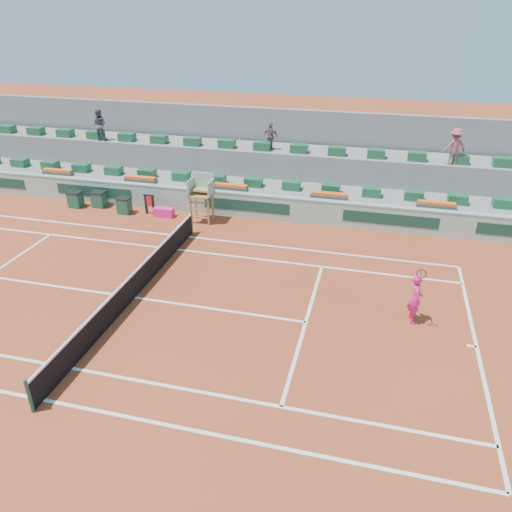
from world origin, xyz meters
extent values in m
plane|color=maroon|center=(0.00, 0.00, 0.00)|extent=(90.00, 90.00, 0.00)
cube|color=gray|center=(0.00, 10.70, 0.60)|extent=(36.00, 4.00, 1.20)
cube|color=gray|center=(0.00, 12.30, 1.30)|extent=(36.00, 2.40, 2.60)
cube|color=gray|center=(0.00, 13.90, 2.20)|extent=(36.00, 0.40, 4.40)
cube|color=#F41F8D|center=(-2.12, 7.52, 0.23)|extent=(1.01, 0.45, 0.45)
imported|color=#4D4C59|center=(-7.51, 11.45, 3.48)|extent=(0.96, 0.81, 1.75)
imported|color=#744D59|center=(2.41, 11.92, 3.31)|extent=(0.89, 0.51, 1.43)
imported|color=#9A4D57|center=(11.66, 11.48, 3.48)|extent=(1.29, 1.01, 1.76)
cube|color=white|center=(11.88, 0.00, 0.01)|extent=(0.12, 10.97, 0.01)
cube|color=white|center=(0.00, -5.49, 0.01)|extent=(23.77, 0.12, 0.01)
cube|color=white|center=(0.00, 5.49, 0.01)|extent=(23.77, 0.12, 0.01)
cube|color=white|center=(0.00, -4.12, 0.01)|extent=(23.77, 0.12, 0.01)
cube|color=white|center=(0.00, 4.12, 0.01)|extent=(23.77, 0.12, 0.01)
cube|color=white|center=(6.40, 0.00, 0.01)|extent=(0.12, 8.23, 0.01)
cube|color=white|center=(0.00, 0.00, 0.01)|extent=(12.80, 0.12, 0.01)
cube|color=white|center=(11.73, 0.00, 0.01)|extent=(0.30, 0.12, 0.01)
cube|color=black|center=(0.00, 0.00, 0.46)|extent=(0.03, 11.87, 0.92)
cube|color=white|center=(0.00, 0.00, 0.95)|extent=(0.06, 11.87, 0.07)
cylinder|color=#1F4938|center=(0.00, -5.94, 0.55)|extent=(0.10, 0.10, 1.10)
cylinder|color=#1F4938|center=(0.00, 5.94, 0.55)|extent=(0.10, 0.10, 1.10)
cube|color=#90B6A2|center=(0.00, 8.50, 0.60)|extent=(36.00, 0.30, 1.20)
cube|color=#7FAB94|center=(0.00, 8.50, 1.23)|extent=(36.00, 0.34, 0.06)
cube|color=#153A2E|center=(-6.50, 8.34, 0.65)|extent=(4.40, 0.02, 0.56)
cube|color=#153A2E|center=(2.00, 8.34, 0.65)|extent=(4.40, 0.02, 0.56)
cube|color=#153A2E|center=(9.00, 8.34, 0.65)|extent=(4.40, 0.02, 0.56)
cube|color=olive|center=(-0.45, 7.05, 0.68)|extent=(0.08, 0.08, 1.35)
cube|color=olive|center=(0.45, 7.05, 0.68)|extent=(0.08, 0.08, 1.35)
cube|color=olive|center=(-0.45, 7.75, 0.68)|extent=(0.08, 0.08, 1.35)
cube|color=olive|center=(0.45, 7.75, 0.68)|extent=(0.08, 0.08, 1.35)
cube|color=olive|center=(0.00, 7.40, 1.39)|extent=(1.10, 0.90, 0.08)
cube|color=#90B6A2|center=(0.00, 7.78, 1.90)|extent=(1.10, 0.08, 1.00)
cube|color=#90B6A2|center=(-0.52, 7.40, 1.75)|extent=(0.06, 0.90, 0.80)
cube|color=#90B6A2|center=(0.52, 7.40, 1.75)|extent=(0.06, 0.90, 0.80)
cube|color=olive|center=(0.00, 7.50, 1.63)|extent=(0.80, 0.60, 0.08)
cube|color=olive|center=(0.00, 7.05, 0.35)|extent=(0.90, 0.08, 0.06)
cube|color=olive|center=(0.00, 7.05, 0.75)|extent=(0.90, 0.08, 0.06)
cube|color=olive|center=(0.00, 7.05, 1.10)|extent=(0.90, 0.08, 0.06)
cube|color=#1B5331|center=(-12.00, 9.80, 1.42)|extent=(0.90, 0.60, 0.44)
cube|color=#1B5331|center=(-10.00, 9.80, 1.42)|extent=(0.90, 0.60, 0.44)
cube|color=#1B5331|center=(-8.00, 9.80, 1.42)|extent=(0.90, 0.60, 0.44)
cube|color=#1B5331|center=(-6.00, 9.80, 1.42)|extent=(0.90, 0.60, 0.44)
cube|color=#1B5331|center=(-4.00, 9.80, 1.42)|extent=(0.90, 0.60, 0.44)
cube|color=#1B5331|center=(-2.00, 9.80, 1.42)|extent=(0.90, 0.60, 0.44)
cube|color=#1B5331|center=(0.00, 9.80, 1.42)|extent=(0.90, 0.60, 0.44)
cube|color=#1B5331|center=(2.00, 9.80, 1.42)|extent=(0.90, 0.60, 0.44)
cube|color=#1B5331|center=(4.00, 9.80, 1.42)|extent=(0.90, 0.60, 0.44)
cube|color=#1B5331|center=(6.00, 9.80, 1.42)|extent=(0.90, 0.60, 0.44)
cube|color=#1B5331|center=(8.00, 9.80, 1.42)|extent=(0.90, 0.60, 0.44)
cube|color=#1B5331|center=(10.00, 9.80, 1.42)|extent=(0.90, 0.60, 0.44)
cube|color=#1B5331|center=(12.00, 9.80, 1.42)|extent=(0.90, 0.60, 0.44)
cube|color=#1B5331|center=(14.00, 9.80, 1.42)|extent=(0.90, 0.60, 0.44)
cube|color=#1B5331|center=(-14.00, 11.70, 2.82)|extent=(0.90, 0.60, 0.44)
cube|color=#1B5331|center=(-12.00, 11.70, 2.82)|extent=(0.90, 0.60, 0.44)
cube|color=#1B5331|center=(-10.00, 11.70, 2.82)|extent=(0.90, 0.60, 0.44)
cube|color=#1B5331|center=(-8.00, 11.70, 2.82)|extent=(0.90, 0.60, 0.44)
cube|color=#1B5331|center=(-6.00, 11.70, 2.82)|extent=(0.90, 0.60, 0.44)
cube|color=#1B5331|center=(-4.00, 11.70, 2.82)|extent=(0.90, 0.60, 0.44)
cube|color=#1B5331|center=(-2.00, 11.70, 2.82)|extent=(0.90, 0.60, 0.44)
cube|color=#1B5331|center=(0.00, 11.70, 2.82)|extent=(0.90, 0.60, 0.44)
cube|color=#1B5331|center=(2.00, 11.70, 2.82)|extent=(0.90, 0.60, 0.44)
cube|color=#1B5331|center=(4.00, 11.70, 2.82)|extent=(0.90, 0.60, 0.44)
cube|color=#1B5331|center=(6.00, 11.70, 2.82)|extent=(0.90, 0.60, 0.44)
cube|color=#1B5331|center=(8.00, 11.70, 2.82)|extent=(0.90, 0.60, 0.44)
cube|color=#1B5331|center=(10.00, 11.70, 2.82)|extent=(0.90, 0.60, 0.44)
cube|color=#1B5331|center=(12.00, 11.70, 2.82)|extent=(0.90, 0.60, 0.44)
cube|color=#1B5331|center=(14.00, 11.70, 2.82)|extent=(0.90, 0.60, 0.44)
cube|color=#464646|center=(-9.00, 9.00, 1.28)|extent=(1.80, 0.36, 0.16)
cube|color=#FF5715|center=(-9.00, 9.00, 1.42)|extent=(1.70, 0.32, 0.12)
cube|color=#464646|center=(-4.00, 9.00, 1.28)|extent=(1.80, 0.36, 0.16)
cube|color=#FF5715|center=(-4.00, 9.00, 1.42)|extent=(1.70, 0.32, 0.12)
cube|color=#464646|center=(1.00, 9.00, 1.28)|extent=(1.80, 0.36, 0.16)
cube|color=#FF5715|center=(1.00, 9.00, 1.42)|extent=(1.70, 0.32, 0.12)
cube|color=#464646|center=(6.00, 9.00, 1.28)|extent=(1.80, 0.36, 0.16)
cube|color=#FF5715|center=(6.00, 9.00, 1.42)|extent=(1.70, 0.32, 0.12)
cube|color=#464646|center=(11.00, 9.00, 1.28)|extent=(1.80, 0.36, 0.16)
cube|color=#FF5715|center=(11.00, 9.00, 1.42)|extent=(1.70, 0.32, 0.12)
cube|color=#184A34|center=(-4.24, 7.39, 0.40)|extent=(0.63, 0.54, 0.80)
cube|color=black|center=(-4.24, 7.39, 0.82)|extent=(0.66, 0.57, 0.04)
cube|color=#184A34|center=(-5.97, 7.90, 0.40)|extent=(0.67, 0.57, 0.80)
cube|color=black|center=(-5.97, 7.90, 0.82)|extent=(0.71, 0.61, 0.04)
cube|color=#184A34|center=(-7.16, 7.57, 0.40)|extent=(0.66, 0.57, 0.80)
cube|color=black|center=(-7.16, 7.57, 0.82)|extent=(0.70, 0.61, 0.04)
cube|color=black|center=(-3.14, 7.67, 0.50)|extent=(0.10, 0.10, 1.00)
cube|color=black|center=(-2.74, 7.67, 0.50)|extent=(0.10, 0.10, 1.00)
cube|color=black|center=(-2.94, 7.67, 1.00)|extent=(0.60, 0.08, 0.06)
cube|color=red|center=(-2.94, 7.65, 0.70)|extent=(0.44, 0.04, 0.56)
imported|color=#F41F8D|center=(9.91, 1.01, 0.90)|extent=(0.56, 0.73, 1.81)
cylinder|color=black|center=(9.91, 0.71, 2.05)|extent=(0.03, 0.35, 0.09)
torus|color=black|center=(9.91, 0.49, 2.12)|extent=(0.31, 0.08, 0.31)
camera|label=1|loc=(8.25, -14.10, 9.82)|focal=35.00mm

